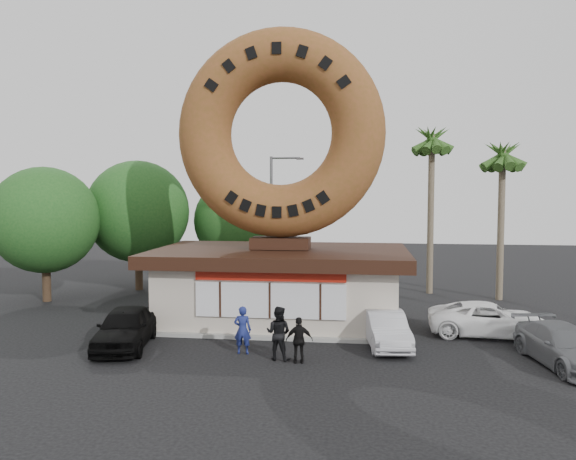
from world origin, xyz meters
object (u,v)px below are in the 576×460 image
(giant_donut, at_px, (281,134))
(car_black, at_px, (125,328))
(street_lamp, at_px, (274,213))
(donut_shop, at_px, (281,283))
(car_silver, at_px, (386,329))
(car_white, at_px, (490,319))
(person_left, at_px, (243,330))
(person_center, at_px, (278,333))
(person_right, at_px, (299,340))
(car_grey, at_px, (564,346))

(giant_donut, relative_size, car_black, 2.05)
(street_lamp, xyz_separation_m, car_black, (-3.34, -14.92, -3.72))
(donut_shop, height_order, car_silver, donut_shop)
(car_white, bearing_deg, person_left, 115.77)
(person_center, bearing_deg, person_left, -8.81)
(street_lamp, relative_size, car_white, 1.65)
(person_right, height_order, car_black, person_right)
(person_left, height_order, person_center, person_center)
(person_right, xyz_separation_m, car_grey, (8.86, 0.85, -0.12))
(street_lamp, xyz_separation_m, car_silver, (6.37, -13.50, -3.83))
(person_right, xyz_separation_m, car_silver, (3.03, 2.49, -0.14))
(donut_shop, relative_size, car_grey, 2.43)
(car_silver, bearing_deg, giant_donut, 134.99)
(car_black, bearing_deg, person_center, -17.78)
(person_left, distance_m, car_white, 10.12)
(giant_donut, relative_size, person_center, 4.88)
(car_black, distance_m, car_silver, 9.81)
(car_silver, bearing_deg, street_lamp, 108.02)
(donut_shop, xyz_separation_m, street_lamp, (-1.86, 10.02, 2.72))
(donut_shop, xyz_separation_m, car_white, (8.75, -1.41, -1.09))
(car_silver, distance_m, car_white, 4.72)
(giant_donut, xyz_separation_m, street_lamp, (-1.86, 10.00, -3.90))
(car_black, height_order, car_grey, car_black)
(person_left, bearing_deg, street_lamp, -87.50)
(person_left, relative_size, car_white, 0.36)
(person_left, height_order, car_black, person_left)
(person_left, xyz_separation_m, person_right, (2.15, -0.85, -0.07))
(donut_shop, height_order, car_grey, donut_shop)
(person_right, distance_m, car_black, 6.76)
(donut_shop, bearing_deg, person_right, -76.08)
(person_center, xyz_separation_m, car_silver, (3.79, 2.19, -0.28))
(giant_donut, distance_m, car_white, 11.75)
(donut_shop, xyz_separation_m, car_black, (-5.19, -4.90, -1.01))
(car_black, relative_size, car_white, 0.92)
(person_center, bearing_deg, giant_donut, -69.76)
(car_white, bearing_deg, donut_shop, 85.11)
(car_black, bearing_deg, street_lamp, 67.05)
(donut_shop, distance_m, giant_donut, 6.61)
(giant_donut, height_order, car_grey, giant_donut)
(donut_shop, distance_m, car_black, 7.21)
(person_center, distance_m, person_right, 0.83)
(person_center, height_order, car_black, person_center)
(car_silver, relative_size, car_white, 0.82)
(donut_shop, distance_m, person_right, 6.23)
(car_black, bearing_deg, person_right, -19.44)
(giant_donut, xyz_separation_m, person_right, (1.48, -5.99, -7.59))
(giant_donut, relative_size, street_lamp, 1.14)
(person_right, bearing_deg, car_silver, -149.93)
(donut_shop, relative_size, person_center, 5.97)
(giant_donut, xyz_separation_m, car_white, (8.75, -1.43, -7.70))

